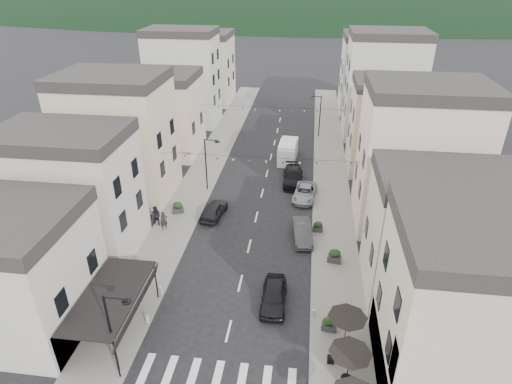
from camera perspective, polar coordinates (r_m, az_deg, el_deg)
sidewalk_left at (r=53.10m, az=-6.50°, el=3.45°), size 4.00×76.00×0.12m
sidewalk_right at (r=51.80m, az=9.88°, el=2.54°), size 4.00×76.00×0.12m
hill_backdrop at (r=315.59m, az=7.08°, el=23.97°), size 640.00×360.00×70.00m
bistro_building at (r=27.29m, az=27.66°, el=-14.62°), size 10.00×8.00×10.00m
boutique_awning at (r=29.86m, az=-18.42°, el=-13.12°), size 3.77×7.50×3.28m
buildings_row_left at (r=58.12m, az=-12.38°, el=11.57°), size 10.20×54.16×14.00m
buildings_row_right at (r=54.66m, az=17.75°, el=10.05°), size 10.20×54.16×14.50m
cafe_terrace at (r=26.63m, az=12.41°, el=-20.60°), size 2.50×8.10×2.53m
streetlamp_left_near at (r=26.99m, az=-18.39°, el=-16.69°), size 1.70×0.56×6.00m
streetlamp_left_far at (r=45.93m, az=-6.39°, el=4.36°), size 1.70×0.56×6.00m
streetlamp_right_far at (r=61.61m, az=8.29°, el=10.50°), size 1.70×0.56×6.00m
bollards at (r=30.05m, az=-3.89°, el=-18.14°), size 11.66×10.26×0.60m
bunting_near at (r=40.55m, az=0.23°, el=4.23°), size 19.00×0.28×0.62m
bunting_far at (r=55.47m, az=2.32°, el=10.89°), size 19.00×0.28×0.62m
parked_car_a at (r=32.03m, az=2.38°, el=-13.66°), size 1.85×4.51×1.53m
parked_car_b at (r=38.95m, az=6.20°, el=-5.29°), size 2.13×4.68×1.49m
parked_car_c at (r=45.57m, az=6.51°, el=-0.09°), size 2.76×5.07×1.35m
parked_car_d at (r=48.66m, az=4.96°, el=2.07°), size 2.45×5.53×1.58m
parked_car_e at (r=42.23m, az=-5.65°, el=-2.37°), size 2.32×4.57×1.49m
delivery_van at (r=54.29m, az=4.27°, el=5.49°), size 2.34×5.40×2.54m
pedestrian_a at (r=40.64m, az=-12.17°, el=-3.77°), size 0.81×0.73×1.85m
pedestrian_b at (r=41.47m, az=-13.18°, el=-3.10°), size 1.11×0.96×1.96m
planter_la at (r=35.68m, az=-15.59°, el=-9.92°), size 1.22×0.92×1.21m
planter_lb at (r=43.21m, az=-10.37°, el=-2.03°), size 1.22×0.96×1.21m
planter_ra at (r=30.59m, az=9.71°, el=-16.90°), size 1.04×0.65×1.10m
planter_rb at (r=36.40m, az=10.43°, el=-8.36°), size 1.20×0.79×1.24m
planter_rc at (r=40.09m, az=8.26°, el=-4.58°), size 0.94×0.54×1.03m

